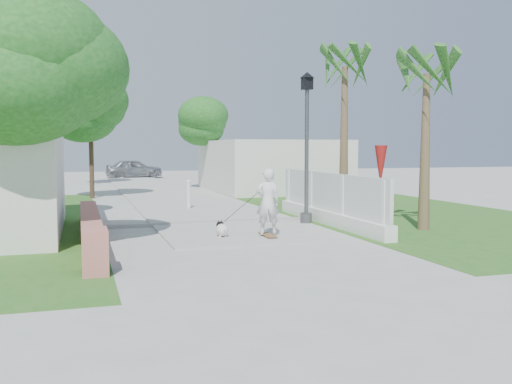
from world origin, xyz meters
name	(u,v)px	position (x,y,z in m)	size (l,w,h in m)	color
ground	(275,265)	(0.00, 0.00, 0.00)	(90.00, 90.00, 0.00)	#B7B7B2
path_strip	(150,190)	(0.00, 20.00, 0.03)	(3.20, 36.00, 0.06)	#B7B7B2
curb	(207,223)	(0.00, 6.00, 0.05)	(6.50, 0.25, 0.10)	#999993
grass_right	(385,209)	(7.00, 8.00, 0.01)	(8.00, 20.00, 0.01)	#2D6620
pink_wall	(91,230)	(-3.30, 3.55, 0.31)	(0.45, 8.20, 0.80)	#BF6962
lattice_fence	(329,206)	(3.40, 5.00, 0.54)	(0.35, 7.00, 1.50)	white
building_right	(270,166)	(6.00, 18.00, 1.30)	(6.00, 8.00, 2.60)	silver
street_lamp	(307,141)	(2.90, 5.50, 2.43)	(0.44, 0.44, 4.44)	#59595E
bollard	(189,194)	(0.20, 10.00, 0.58)	(0.14, 0.14, 1.09)	white
patio_umbrella	(381,167)	(4.80, 4.50, 1.69)	(0.36, 0.36, 2.30)	#59595E
tree_left_near	(30,73)	(-4.48, 2.98, 3.82)	(3.60, 3.60, 5.28)	#4C3826
tree_left_mid	(9,105)	(-5.48, 8.48, 3.50)	(3.20, 3.20, 4.85)	#4C3826
tree_path_left	(91,111)	(-2.98, 15.98, 3.82)	(3.40, 3.40, 5.23)	#4C3826
tree_path_right	(210,124)	(3.22, 19.98, 3.49)	(3.00, 3.00, 4.79)	#4C3826
tree_path_far	(91,121)	(-2.78, 25.98, 3.82)	(3.20, 3.20, 5.17)	#4C3826
palm_far	(345,77)	(4.60, 6.50, 4.48)	(1.80, 1.80, 5.30)	brown
palm_near	(427,83)	(5.40, 3.20, 3.95)	(1.80, 1.80, 4.70)	brown
skateboarder	(255,205)	(0.57, 3.15, 0.82)	(1.42, 0.93, 1.72)	brown
dog	(222,229)	(-0.22, 3.33, 0.24)	(0.30, 0.64, 0.44)	white
parked_car	(134,169)	(0.36, 32.64, 0.70)	(1.64, 4.09, 1.39)	#9C9FA4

